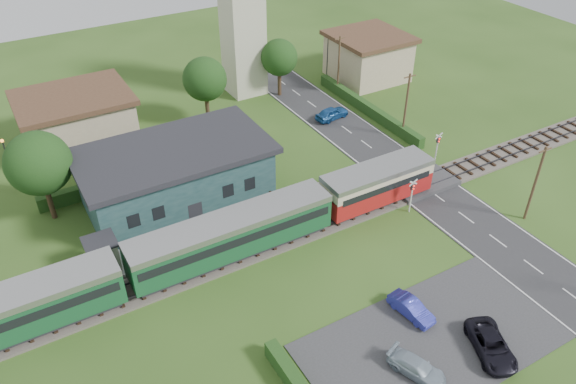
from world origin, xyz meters
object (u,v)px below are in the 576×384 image
crossing_signal_far (438,144)px  station_building (176,175)px  car_on_road (332,113)px  pedestrian_far (143,244)px  house_west (77,120)px  crossing_signal_near (412,191)px  house_east (368,56)px  equipment_hut (103,254)px  car_park_silver (417,368)px  pedestrian_near (270,199)px  car_park_blue (411,308)px  car_park_dark (491,345)px  church_tower (242,5)px  train (193,248)px

crossing_signal_far → station_building: bearing=164.4°
car_on_road → pedestrian_far: (-25.00, -11.61, 0.59)m
house_west → car_on_road: (25.00, -8.10, -2.07)m
crossing_signal_near → house_east: bearing=60.9°
equipment_hut → car_park_silver: 23.30m
station_building → house_east: (30.00, 13.01, 0.10)m
house_east → car_park_silver: 44.51m
house_west → pedestrian_near: (11.16, -19.42, -1.49)m
equipment_hut → pedestrian_far: (3.00, 0.09, -0.44)m
station_building → pedestrian_near: size_ratio=9.44×
car_park_blue → car_park_silver: bearing=-134.4°
house_west → pedestrian_far: size_ratio=6.30×
crossing_signal_near → pedestrian_far: crossing_signal_near is taller
house_east → car_on_road: 12.44m
car_park_blue → car_on_road: bearing=58.9°
crossing_signal_near → car_park_dark: bearing=-110.5°
equipment_hut → car_park_blue: size_ratio=0.73×
car_park_blue → car_park_dark: 5.51m
car_park_blue → church_tower: bearing=72.4°
equipment_hut → pedestrian_far: 3.04m
station_building → car_park_dark: bearing=-66.4°
church_tower → house_west: 21.55m
church_tower → crossing_signal_far: 26.39m
house_east → crossing_signal_far: bearing=-108.1°
equipment_hut → car_on_road: 30.36m
crossing_signal_near → car_on_road: size_ratio=0.83×
church_tower → pedestrian_far: 31.55m
house_east → pedestrian_far: house_east is taller
station_building → house_west: size_ratio=1.48×
house_east → car_park_dark: size_ratio=1.97×
house_east → pedestrian_far: (-35.00, -18.71, -1.49)m
station_building → house_west: house_west is taller
house_west → crossing_signal_near: (21.40, -25.41, -0.65)m
equipment_hut → crossing_signal_far: 31.61m
car_on_road → pedestrian_far: 27.57m
car_park_blue → house_east: bearing=49.5°
house_east → car_on_road: (-10.00, -7.10, -2.08)m
crossing_signal_far → car_park_blue: crossing_signal_far is taller
church_tower → car_park_dark: size_ratio=3.94×
car_park_dark → pedestrian_near: 20.69m
station_building → car_park_blue: station_building is taller
crossing_signal_far → car_on_road: crossing_signal_far is taller
church_tower → crossing_signal_near: church_tower is taller
station_building → train: (-2.21, -8.99, -0.52)m
train → pedestrian_near: bearing=23.1°
car_park_silver → house_east: bearing=36.8°
church_tower → crossing_signal_far: church_tower is taller
pedestrian_far → crossing_signal_near: bearing=-119.9°
equipment_hut → crossing_signal_far: size_ratio=0.78×
train → car_park_dark: (13.35, -16.50, -1.48)m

